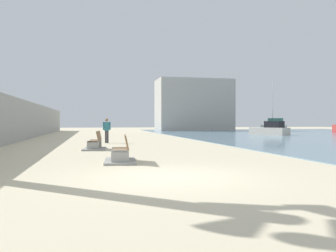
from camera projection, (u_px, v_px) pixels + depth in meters
The scene contains 8 objects.
ground_plane at pixel (118, 141), 26.90m from camera, with size 120.00×120.00×0.00m, color beige.
seawall at pixel (14, 120), 25.31m from camera, with size 0.80×64.00×3.16m, color #9E9E99.
bench_near at pixel (121, 156), 12.69m from camera, with size 1.26×2.18×0.98m.
bench_far at pixel (95, 145), 18.41m from camera, with size 1.32×2.20×0.98m.
person_walking at pixel (107, 129), 23.96m from camera, with size 0.52×0.23×1.69m.
boat_mid_bay at pixel (270, 130), 37.46m from camera, with size 3.26×4.39×1.48m.
boat_far_right at pixel (274, 126), 54.16m from camera, with size 2.27×4.34×7.77m.
harbor_building at pixel (194, 105), 57.21m from camera, with size 12.00×6.00×8.27m, color #ADAAA3.
Camera 1 is at (-1.91, -9.09, 1.47)m, focal length 37.52 mm.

